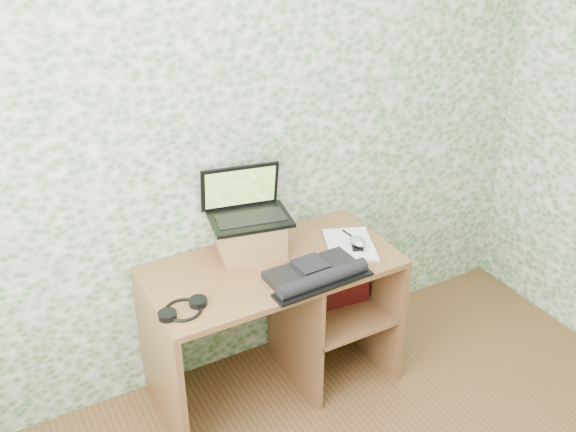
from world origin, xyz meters
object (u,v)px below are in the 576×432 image
laptop (246,206)px  notepad (350,245)px  riser (251,237)px  keyboard (316,274)px  desk (284,303)px

laptop → notepad: size_ratio=1.30×
riser → keyboard: size_ratio=0.60×
desk → riser: bearing=135.9°
keyboard → riser: bearing=113.6°
laptop → keyboard: laptop is taller
keyboard → notepad: 0.33m
keyboard → notepad: size_ratio=1.54×
riser → notepad: bearing=-22.1°
laptop → keyboard: bearing=-56.0°
desk → notepad: bearing=-11.6°
notepad → laptop: bearing=175.4°
riser → laptop: size_ratio=0.71×
desk → notepad: size_ratio=3.72×
desk → riser: (-0.12, 0.12, 0.36)m
riser → notepad: riser is taller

